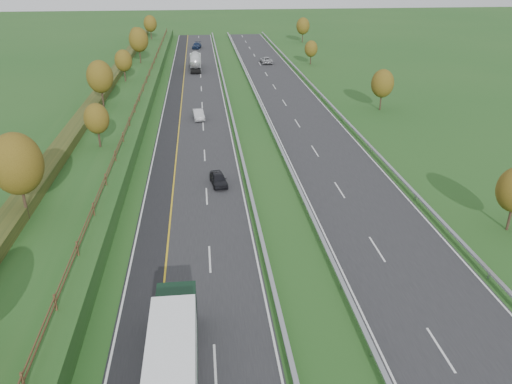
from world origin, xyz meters
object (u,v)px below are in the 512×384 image
at_px(road_tanker, 195,61).
at_px(car_silver_mid, 198,114).
at_px(car_oncoming, 266,60).
at_px(car_dark_near, 219,179).
at_px(car_small_far, 197,45).

distance_m(road_tanker, car_silver_mid, 39.02).
xyz_separation_m(car_silver_mid, car_oncoming, (16.25, 44.68, 0.02)).
bearing_deg(car_dark_near, road_tanker, 84.25).
height_order(road_tanker, car_small_far, road_tanker).
relative_size(road_tanker, car_oncoming, 2.10).
bearing_deg(road_tanker, car_silver_mid, -89.47).
bearing_deg(car_oncoming, road_tanker, 17.14).
bearing_deg(car_dark_near, car_silver_mid, 86.70).
bearing_deg(road_tanker, car_dark_near, -87.88).
bearing_deg(car_small_far, road_tanker, -83.36).
bearing_deg(road_tanker, car_small_far, 89.31).
bearing_deg(car_small_far, car_oncoming, -48.84).
relative_size(car_small_far, car_oncoming, 0.99).
distance_m(car_small_far, car_oncoming, 29.18).
bearing_deg(car_oncoming, car_small_far, -57.90).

